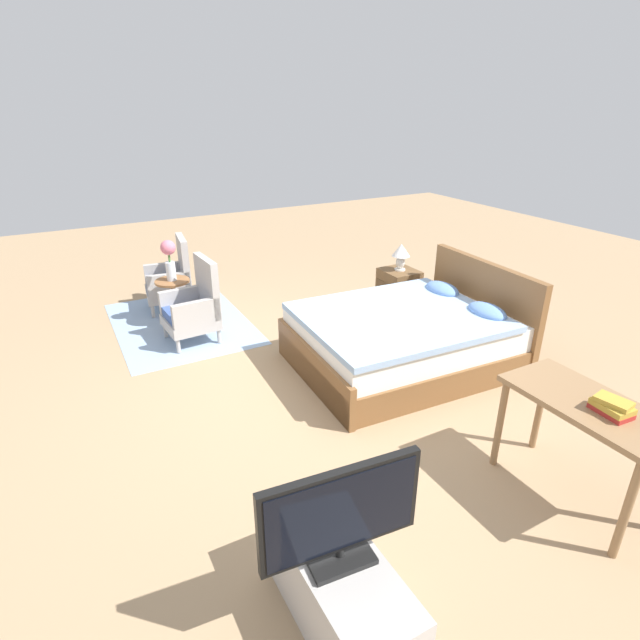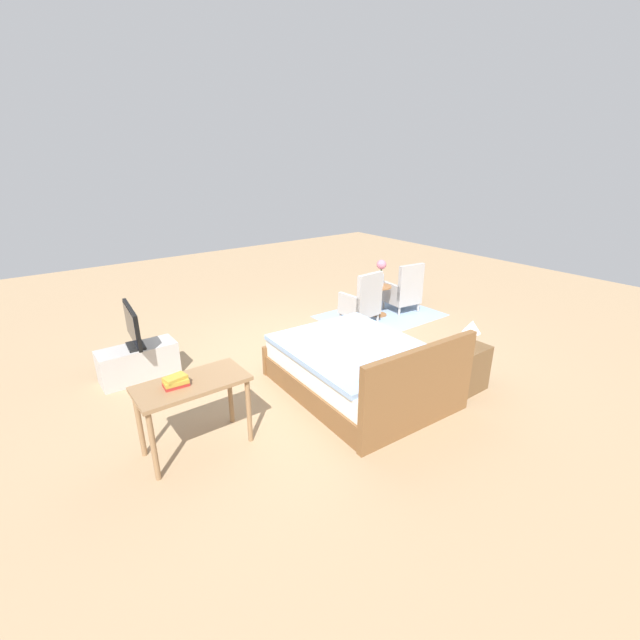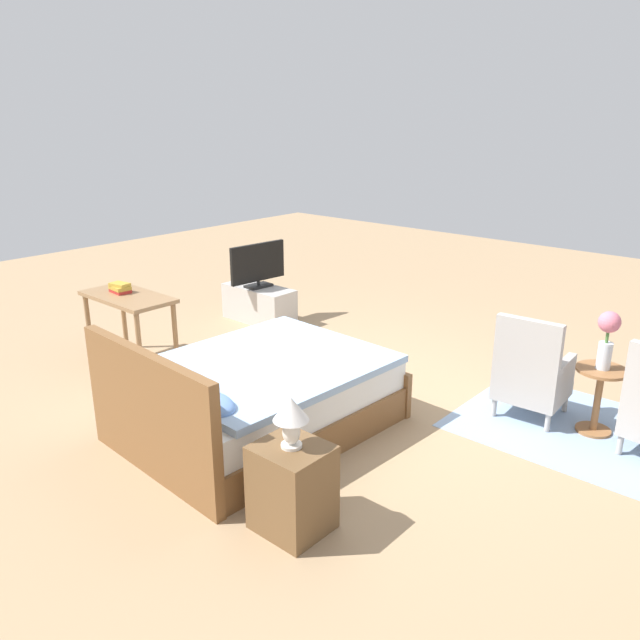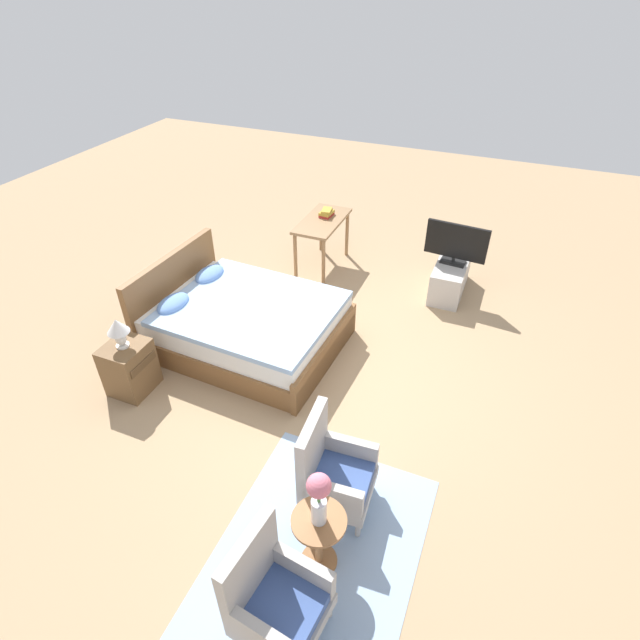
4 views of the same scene
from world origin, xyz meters
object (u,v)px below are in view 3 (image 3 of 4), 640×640
Objects in this scene: flower_vase at (608,334)px; table_lamp at (291,415)px; tv_flatscreen at (258,265)px; book_stack at (120,288)px; nightstand at (292,488)px; tv_stand at (259,304)px; armchair_by_window_right at (531,376)px; side_table at (599,392)px; bed at (254,397)px; vanity_desk at (129,306)px.

flower_vase is 2.73m from table_lamp.
tv_flatscreen is 1.85m from book_stack.
book_stack is at bearing 87.07° from tv_flatscreen.
nightstand is 1.74× the size of table_lamp.
tv_stand is at bearing -40.60° from nightstand.
armchair_by_window_right is at bearing 175.48° from tv_stand.
tv_flatscreen is at bearing -2.58° from flower_vase.
side_table is 2.76m from table_lamp.
tv_flatscreen reaches higher than nightstand.
tv_flatscreen is (3.66, -0.29, 0.34)m from armchair_by_window_right.
book_stack is at bearing 22.50° from armchair_by_window_right.
nightstand is 3.43m from book_stack.
bed is at bearing -32.86° from nightstand.
flower_vase is 0.83× the size of nightstand.
table_lamp is 0.34× the size of tv_stand.
vanity_desk is 0.21m from book_stack.
vanity_desk is (3.61, 1.56, 0.25)m from armchair_by_window_right.
flower_vase is at bearing 0.00° from side_table.
tv_flatscreen is at bearing -44.13° from bed.
flower_vase reaches higher than tv_stand.
flower_vase is 4.46m from vanity_desk.
book_stack is (4.28, 1.65, 0.44)m from side_table.
tv_flatscreen is (4.18, -0.19, 0.37)m from side_table.
nightstand is (-1.12, 0.72, -0.01)m from bed.
tv_flatscreen reaches higher than table_lamp.
table_lamp is (0.47, 2.44, 0.41)m from armchair_by_window_right.
tv_flatscreen is 3.48× the size of book_stack.
side_table is at bearing -169.20° from armchair_by_window_right.
side_table is 0.70× the size of tv_flatscreen.
nightstand is 2.49× the size of book_stack.
bed is 4.50× the size of flower_vase.
side_table is 4.20m from tv_flatscreen.
table_lamp is at bearing 139.39° from tv_stand.
bed is 6.51× the size of table_lamp.
tv_flatscreen is (2.07, -2.01, 0.43)m from bed.
tv_stand is 1.20× the size of tv_flatscreen.
tv_flatscreen is (3.19, -2.73, 0.44)m from nightstand.
flower_vase is (-0.53, -0.10, 0.47)m from armchair_by_window_right.
side_table is at bearing -111.45° from nightstand.
side_table is at bearing -158.86° from book_stack.
armchair_by_window_right is at bearing 175.48° from tv_flatscreen.
armchair_by_window_right is 3.68m from tv_flatscreen.
table_lamp is 3.26m from vanity_desk.
armchair_by_window_right is 1.64× the size of side_table.
side_table is (-0.53, -0.10, -0.03)m from armchair_by_window_right.
tv_flatscreen is at bearing -92.93° from book_stack.
armchair_by_window_right is 2.52m from table_lamp.
tv_flatscreen is (0.00, -0.00, 0.51)m from tv_stand.
flower_vase is at bearing -111.45° from nightstand.
armchair_by_window_right is 0.54m from side_table.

